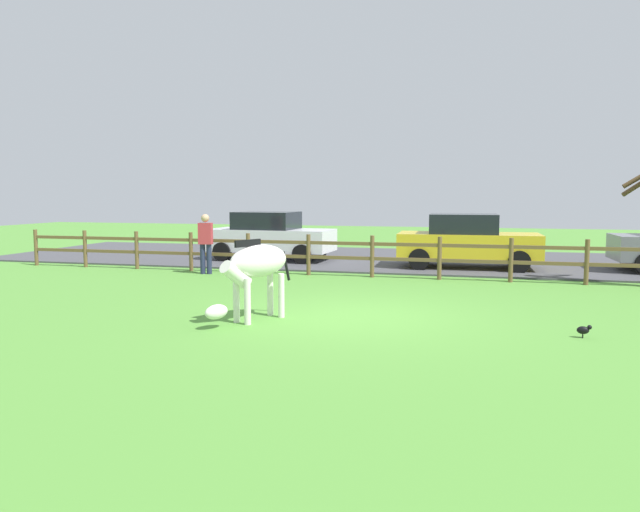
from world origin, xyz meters
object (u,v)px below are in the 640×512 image
zebra (255,267)px  parked_car_white (270,235)px  visitor_near_fence (206,241)px  parked_car_yellow (467,240)px  crow_on_grass (584,330)px

zebra → parked_car_white: bearing=107.9°
parked_car_white → visitor_near_fence: bearing=-100.7°
zebra → parked_car_yellow: 8.93m
zebra → parked_car_yellow: size_ratio=0.44×
visitor_near_fence → zebra: bearing=-56.9°
zebra → parked_car_white: (-2.85, 8.79, -0.08)m
zebra → visitor_near_fence: visitor_near_fence is taller
zebra → parked_car_yellow: bearing=67.6°
parked_car_yellow → visitor_near_fence: 7.47m
crow_on_grass → visitor_near_fence: visitor_near_fence is taller
parked_car_yellow → parked_car_white: bearing=175.1°
crow_on_grass → visitor_near_fence: (-8.76, 5.30, 0.78)m
crow_on_grass → visitor_near_fence: bearing=148.9°
visitor_near_fence → parked_car_yellow: bearing=22.7°
zebra → parked_car_white: size_ratio=0.44×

